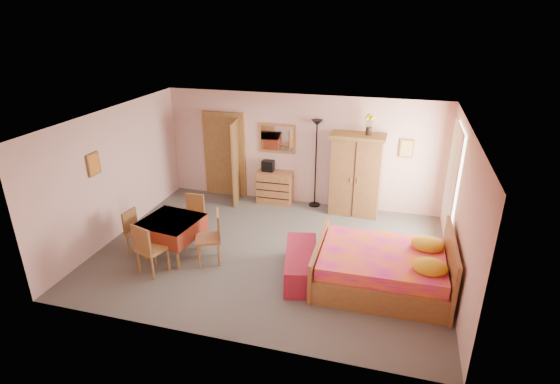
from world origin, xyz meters
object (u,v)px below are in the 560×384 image
(sunflower_vase, at_px, (369,124))
(chair_east, at_px, (208,238))
(chest_of_drawers, at_px, (275,187))
(stereo, at_px, (268,166))
(chair_south, at_px, (152,248))
(wardrobe, at_px, (356,175))
(chair_west, at_px, (139,232))
(chair_north, at_px, (192,217))
(bed, at_px, (382,258))
(bench, at_px, (301,264))
(wall_mirror, at_px, (277,138))
(floor_lamp, at_px, (316,164))
(dining_table, at_px, (172,237))

(sunflower_vase, bearing_deg, chair_east, -131.55)
(chest_of_drawers, height_order, stereo, stereo)
(stereo, bearing_deg, chair_south, -106.62)
(wardrobe, distance_m, chair_west, 4.74)
(wardrobe, height_order, chair_south, wardrobe)
(stereo, height_order, chair_north, stereo)
(chair_north, height_order, chair_west, chair_north)
(chair_north, relative_size, chair_west, 1.03)
(wardrobe, relative_size, bed, 0.84)
(sunflower_vase, relative_size, bench, 0.31)
(wall_mirror, height_order, bench, wall_mirror)
(chest_of_drawers, xyz_separation_m, chair_north, (-1.15, -2.09, 0.05))
(wall_mirror, height_order, floor_lamp, floor_lamp)
(chest_of_drawers, relative_size, wall_mirror, 0.93)
(dining_table, height_order, chair_west, chair_west)
(wall_mirror, bearing_deg, stereo, -135.85)
(sunflower_vase, bearing_deg, stereo, 177.73)
(chair_south, height_order, chair_east, chair_east)
(chair_south, bearing_deg, dining_table, 105.03)
(wall_mirror, relative_size, bed, 0.40)
(floor_lamp, relative_size, chair_south, 2.14)
(bench, bearing_deg, floor_lamp, 96.75)
(dining_table, relative_size, chair_south, 1.04)
(chair_north, height_order, chair_east, chair_east)
(floor_lamp, xyz_separation_m, bed, (1.71, -2.91, -0.52))
(chest_of_drawers, height_order, chair_north, chair_north)
(chest_of_drawers, height_order, dining_table, chest_of_drawers)
(wall_mirror, bearing_deg, chest_of_drawers, -90.79)
(floor_lamp, distance_m, chair_south, 4.23)
(sunflower_vase, xyz_separation_m, chair_west, (-3.96, -2.87, -1.66))
(wall_mirror, distance_m, bed, 4.17)
(chair_west, relative_size, chair_east, 0.86)
(wardrobe, xyz_separation_m, chair_west, (-3.75, -2.85, -0.51))
(chest_of_drawers, height_order, chair_west, chair_west)
(wardrobe, relative_size, sunflower_vase, 4.14)
(chair_east, bearing_deg, wall_mirror, -32.07)
(chest_of_drawers, relative_size, dining_table, 0.83)
(chair_north, xyz_separation_m, chair_east, (0.72, -0.82, 0.06))
(sunflower_vase, distance_m, bench, 3.50)
(wardrobe, height_order, bench, wardrobe)
(stereo, distance_m, chair_east, 2.99)
(stereo, height_order, bed, stereo)
(bed, xyz_separation_m, dining_table, (-3.86, -0.04, -0.14))
(stereo, distance_m, sunflower_vase, 2.56)
(dining_table, relative_size, chair_west, 1.19)
(wall_mirror, height_order, chair_north, wall_mirror)
(chest_of_drawers, distance_m, wardrobe, 1.98)
(bed, bearing_deg, chair_north, 168.32)
(floor_lamp, bearing_deg, bed, -59.55)
(wall_mirror, bearing_deg, chair_west, -121.31)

